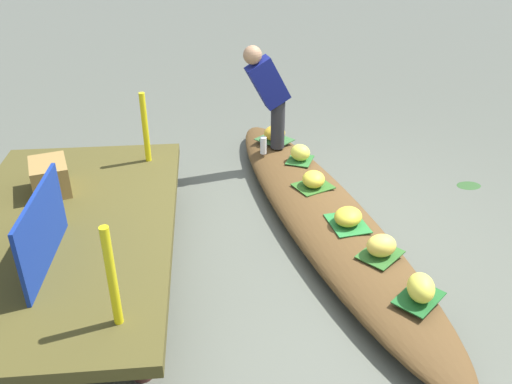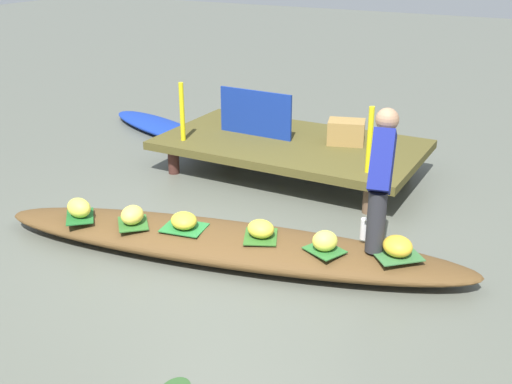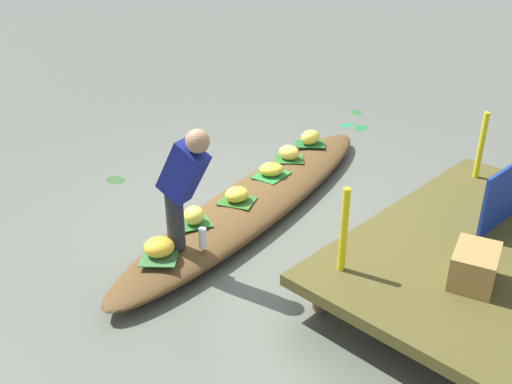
{
  "view_description": "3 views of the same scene",
  "coord_description": "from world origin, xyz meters",
  "px_view_note": "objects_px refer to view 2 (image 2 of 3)",
  "views": [
    {
      "loc": [
        -4.29,
        1.06,
        2.83
      ],
      "look_at": [
        0.06,
        0.64,
        0.38
      ],
      "focal_mm": 37.56,
      "sensor_mm": 36.0,
      "label": 1
    },
    {
      "loc": [
        2.71,
        -4.46,
        2.8
      ],
      "look_at": [
        0.15,
        0.31,
        0.56
      ],
      "focal_mm": 43.92,
      "sensor_mm": 36.0,
      "label": 2
    },
    {
      "loc": [
        4.03,
        3.89,
        3.08
      ],
      "look_at": [
        0.24,
        0.21,
        0.39
      ],
      "focal_mm": 40.49,
      "sensor_mm": 36.0,
      "label": 3
    }
  ],
  "objects_px": {
    "banana_bunch_2": "(79,208)",
    "banana_bunch_3": "(132,215)",
    "vendor_boat": "(226,243)",
    "market_banner": "(255,113)",
    "banana_bunch_1": "(398,246)",
    "banana_bunch_5": "(184,221)",
    "water_bottle": "(364,229)",
    "moored_boat": "(160,127)",
    "banana_bunch_0": "(325,241)",
    "banana_bunch_4": "(261,229)",
    "produce_crate": "(346,132)",
    "vendor_person": "(381,172)"
  },
  "relations": [
    {
      "from": "produce_crate",
      "to": "vendor_boat",
      "type": "bearing_deg",
      "value": -94.83
    },
    {
      "from": "vendor_boat",
      "to": "market_banner",
      "type": "height_order",
      "value": "market_banner"
    },
    {
      "from": "banana_bunch_1",
      "to": "banana_bunch_4",
      "type": "relative_size",
      "value": 1.07
    },
    {
      "from": "vendor_boat",
      "to": "vendor_person",
      "type": "xyz_separation_m",
      "value": [
        1.31,
        0.39,
        0.81
      ]
    },
    {
      "from": "banana_bunch_2",
      "to": "banana_bunch_3",
      "type": "relative_size",
      "value": 1.06
    },
    {
      "from": "moored_boat",
      "to": "banana_bunch_1",
      "type": "xyz_separation_m",
      "value": [
        4.46,
        -2.66,
        0.26
      ]
    },
    {
      "from": "moored_boat",
      "to": "water_bottle",
      "type": "height_order",
      "value": "water_bottle"
    },
    {
      "from": "water_bottle",
      "to": "produce_crate",
      "type": "height_order",
      "value": "produce_crate"
    },
    {
      "from": "banana_bunch_2",
      "to": "produce_crate",
      "type": "height_order",
      "value": "produce_crate"
    },
    {
      "from": "moored_boat",
      "to": "banana_bunch_5",
      "type": "xyz_separation_m",
      "value": [
        2.55,
        -3.08,
        0.25
      ]
    },
    {
      "from": "moored_boat",
      "to": "market_banner",
      "type": "distance_m",
      "value": 2.19
    },
    {
      "from": "banana_bunch_4",
      "to": "banana_bunch_5",
      "type": "distance_m",
      "value": 0.74
    },
    {
      "from": "moored_boat",
      "to": "banana_bunch_5",
      "type": "distance_m",
      "value": 4.0
    },
    {
      "from": "banana_bunch_1",
      "to": "banana_bunch_2",
      "type": "distance_m",
      "value": 3.02
    },
    {
      "from": "banana_bunch_0",
      "to": "water_bottle",
      "type": "xyz_separation_m",
      "value": [
        0.22,
        0.38,
        0.0
      ]
    },
    {
      "from": "banana_bunch_0",
      "to": "water_bottle",
      "type": "relative_size",
      "value": 1.14
    },
    {
      "from": "moored_boat",
      "to": "banana_bunch_1",
      "type": "distance_m",
      "value": 5.2
    },
    {
      "from": "banana_bunch_2",
      "to": "banana_bunch_5",
      "type": "relative_size",
      "value": 0.95
    },
    {
      "from": "banana_bunch_1",
      "to": "banana_bunch_3",
      "type": "height_order",
      "value": "banana_bunch_3"
    },
    {
      "from": "vendor_boat",
      "to": "banana_bunch_2",
      "type": "height_order",
      "value": "banana_bunch_2"
    },
    {
      "from": "vendor_boat",
      "to": "moored_boat",
      "type": "height_order",
      "value": "vendor_boat"
    },
    {
      "from": "banana_bunch_0",
      "to": "banana_bunch_3",
      "type": "xyz_separation_m",
      "value": [
        -1.81,
        -0.36,
        -0.0
      ]
    },
    {
      "from": "banana_bunch_0",
      "to": "banana_bunch_3",
      "type": "height_order",
      "value": "banana_bunch_0"
    },
    {
      "from": "banana_bunch_3",
      "to": "produce_crate",
      "type": "height_order",
      "value": "produce_crate"
    },
    {
      "from": "banana_bunch_5",
      "to": "market_banner",
      "type": "distance_m",
      "value": 2.51
    },
    {
      "from": "banana_bunch_3",
      "to": "banana_bunch_1",
      "type": "bearing_deg",
      "value": 13.39
    },
    {
      "from": "banana_bunch_2",
      "to": "water_bottle",
      "type": "xyz_separation_m",
      "value": [
        2.58,
        0.86,
        -0.0
      ]
    },
    {
      "from": "banana_bunch_3",
      "to": "banana_bunch_5",
      "type": "distance_m",
      "value": 0.51
    },
    {
      "from": "vendor_boat",
      "to": "banana_bunch_2",
      "type": "relative_size",
      "value": 17.33
    },
    {
      "from": "water_bottle",
      "to": "produce_crate",
      "type": "relative_size",
      "value": 0.44
    },
    {
      "from": "moored_boat",
      "to": "banana_bunch_0",
      "type": "bearing_deg",
      "value": -16.71
    },
    {
      "from": "produce_crate",
      "to": "banana_bunch_0",
      "type": "bearing_deg",
      "value": -73.17
    },
    {
      "from": "banana_bunch_2",
      "to": "vendor_person",
      "type": "xyz_separation_m",
      "value": [
        2.71,
        0.8,
        0.59
      ]
    },
    {
      "from": "banana_bunch_1",
      "to": "banana_bunch_5",
      "type": "bearing_deg",
      "value": -167.7
    },
    {
      "from": "moored_boat",
      "to": "banana_bunch_5",
      "type": "height_order",
      "value": "banana_bunch_5"
    },
    {
      "from": "moored_boat",
      "to": "water_bottle",
      "type": "relative_size",
      "value": 11.62
    },
    {
      "from": "vendor_boat",
      "to": "banana_bunch_1",
      "type": "height_order",
      "value": "banana_bunch_1"
    },
    {
      "from": "market_banner",
      "to": "moored_boat",
      "type": "bearing_deg",
      "value": 163.5
    },
    {
      "from": "banana_bunch_5",
      "to": "water_bottle",
      "type": "xyz_separation_m",
      "value": [
        1.55,
        0.59,
        0.02
      ]
    },
    {
      "from": "banana_bunch_0",
      "to": "vendor_person",
      "type": "distance_m",
      "value": 0.76
    },
    {
      "from": "water_bottle",
      "to": "banana_bunch_3",
      "type": "bearing_deg",
      "value": -159.97
    },
    {
      "from": "banana_bunch_4",
      "to": "market_banner",
      "type": "distance_m",
      "value": 2.61
    },
    {
      "from": "banana_bunch_0",
      "to": "market_banner",
      "type": "relative_size",
      "value": 0.22
    },
    {
      "from": "vendor_boat",
      "to": "water_bottle",
      "type": "relative_size",
      "value": 23.63
    },
    {
      "from": "banana_bunch_4",
      "to": "produce_crate",
      "type": "relative_size",
      "value": 0.58
    },
    {
      "from": "banana_bunch_0",
      "to": "banana_bunch_3",
      "type": "distance_m",
      "value": 1.84
    },
    {
      "from": "banana_bunch_2",
      "to": "vendor_person",
      "type": "height_order",
      "value": "vendor_person"
    },
    {
      "from": "banana_bunch_3",
      "to": "market_banner",
      "type": "relative_size",
      "value": 0.25
    },
    {
      "from": "water_bottle",
      "to": "produce_crate",
      "type": "xyz_separation_m",
      "value": [
        -0.97,
        2.08,
        0.21
      ]
    },
    {
      "from": "banana_bunch_1",
      "to": "banana_bunch_3",
      "type": "relative_size",
      "value": 1.08
    }
  ]
}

